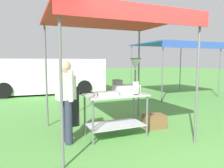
# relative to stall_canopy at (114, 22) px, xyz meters

# --- Properties ---
(ground_plane) EXTENTS (70.00, 70.00, 0.00)m
(ground_plane) POSITION_rel_stall_canopy_xyz_m (0.28, 4.53, -2.40)
(ground_plane) COLOR #519342
(stall_canopy) EXTENTS (2.75, 2.42, 2.49)m
(stall_canopy) POSITION_rel_stall_canopy_xyz_m (0.00, 0.00, 0.00)
(stall_canopy) COLOR slate
(stall_canopy) RESTS_ON ground
(donut_cart) EXTENTS (1.29, 0.68, 0.90)m
(donut_cart) POSITION_rel_stall_canopy_xyz_m (0.00, -0.10, -1.75)
(donut_cart) COLOR #B7B7BC
(donut_cart) RESTS_ON ground
(donut_tray) EXTENTS (0.47, 0.27, 0.07)m
(donut_tray) POSITION_rel_stall_canopy_xyz_m (-0.25, -0.18, -1.47)
(donut_tray) COLOR #B7B7BC
(donut_tray) RESTS_ON donut_cart
(donut_fryer) EXTENTS (0.62, 0.28, 0.76)m
(donut_fryer) POSITION_rel_stall_canopy_xyz_m (0.32, -0.05, -1.24)
(donut_fryer) COLOR #B7B7BC
(donut_fryer) RESTS_ON donut_cart
(menu_sign) EXTENTS (0.13, 0.05, 0.27)m
(menu_sign) POSITION_rel_stall_canopy_xyz_m (0.36, -0.32, -1.38)
(menu_sign) COLOR black
(menu_sign) RESTS_ON donut_cart
(vendor) EXTENTS (0.47, 0.54, 1.61)m
(vendor) POSITION_rel_stall_canopy_xyz_m (-1.03, -0.08, -1.50)
(vendor) COLOR #2D3347
(vendor) RESTS_ON ground
(supply_crate) EXTENTS (0.53, 0.41, 0.32)m
(supply_crate) POSITION_rel_stall_canopy_xyz_m (1.07, 0.04, -2.24)
(supply_crate) COLOR brown
(supply_crate) RESTS_ON ground
(van_white) EXTENTS (5.74, 2.43, 1.69)m
(van_white) POSITION_rel_stall_canopy_xyz_m (-0.78, 6.67, -1.52)
(van_white) COLOR white
(van_white) RESTS_ON ground
(neighbour_tent) EXTENTS (3.25, 2.74, 2.39)m
(neighbour_tent) POSITION_rel_stall_canopy_xyz_m (4.67, 3.83, -0.08)
(neighbour_tent) COLOR slate
(neighbour_tent) RESTS_ON ground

